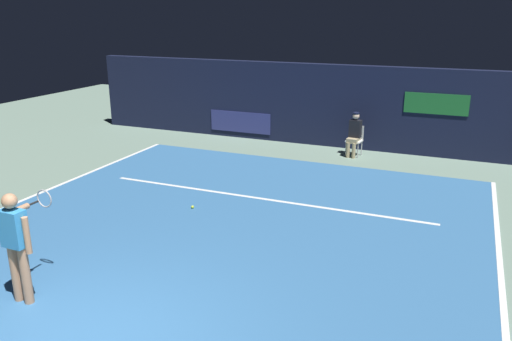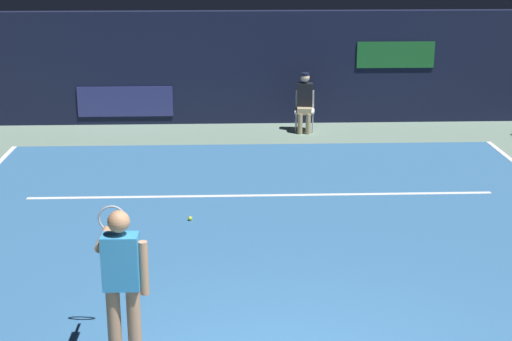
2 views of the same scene
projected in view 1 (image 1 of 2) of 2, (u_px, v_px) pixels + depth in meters
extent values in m
plane|color=slate|center=(227.00, 228.00, 10.23)|extent=(32.23, 32.23, 0.00)
cube|color=#336699|center=(227.00, 228.00, 10.23)|extent=(10.14, 10.36, 0.01)
cube|color=white|center=(501.00, 276.00, 8.38)|extent=(0.10, 10.36, 0.01)
cube|color=white|center=(37.00, 195.00, 12.08)|extent=(0.10, 10.36, 0.01)
cube|color=white|center=(261.00, 199.00, 11.83)|extent=(7.91, 0.10, 0.01)
cube|color=#141933|center=(325.00, 105.00, 16.23)|extent=(16.72, 0.30, 2.60)
cube|color=navy|center=(240.00, 122.00, 17.40)|extent=(2.20, 0.04, 0.70)
cube|color=#1E6B2D|center=(436.00, 104.00, 14.77)|extent=(1.80, 0.04, 0.60)
cylinder|color=tan|center=(26.00, 276.00, 7.49)|extent=(0.14, 0.14, 0.92)
cylinder|color=tan|center=(16.00, 273.00, 7.56)|extent=(0.14, 0.14, 0.92)
cube|color=#338CD1|center=(14.00, 228.00, 7.30)|extent=(0.36, 0.22, 0.56)
sphere|color=tan|center=(9.00, 201.00, 7.18)|extent=(0.22, 0.22, 0.22)
cylinder|color=tan|center=(14.00, 211.00, 7.53)|extent=(0.10, 0.50, 0.09)
cylinder|color=tan|center=(27.00, 235.00, 7.26)|extent=(0.09, 0.09, 0.56)
cylinder|color=black|center=(30.00, 204.00, 7.79)|extent=(0.04, 0.30, 0.03)
torus|color=#B2B2B7|center=(44.00, 199.00, 8.04)|extent=(0.30, 0.03, 0.30)
cube|color=white|center=(354.00, 141.00, 15.23)|extent=(0.48, 0.45, 0.04)
cube|color=white|center=(357.00, 132.00, 15.33)|extent=(0.42, 0.08, 0.42)
cylinder|color=#B2B2B7|center=(346.00, 149.00, 15.25)|extent=(0.03, 0.03, 0.46)
cylinder|color=#B2B2B7|center=(358.00, 150.00, 15.07)|extent=(0.03, 0.03, 0.46)
cylinder|color=#B2B2B7|center=(350.00, 146.00, 15.53)|extent=(0.03, 0.03, 0.46)
cylinder|color=#B2B2B7|center=(362.00, 148.00, 15.35)|extent=(0.03, 0.03, 0.46)
cube|color=tan|center=(353.00, 140.00, 15.15)|extent=(0.37, 0.44, 0.14)
cylinder|color=tan|center=(348.00, 150.00, 15.13)|extent=(0.11, 0.11, 0.46)
cylinder|color=tan|center=(354.00, 151.00, 15.04)|extent=(0.11, 0.11, 0.46)
cube|color=black|center=(355.00, 129.00, 15.16)|extent=(0.36, 0.26, 0.52)
sphere|color=beige|center=(356.00, 116.00, 15.04)|extent=(0.20, 0.20, 0.20)
cylinder|color=#141933|center=(356.00, 113.00, 15.01)|extent=(0.19, 0.19, 0.04)
sphere|color=#CCE033|center=(193.00, 207.00, 11.23)|extent=(0.07, 0.07, 0.07)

